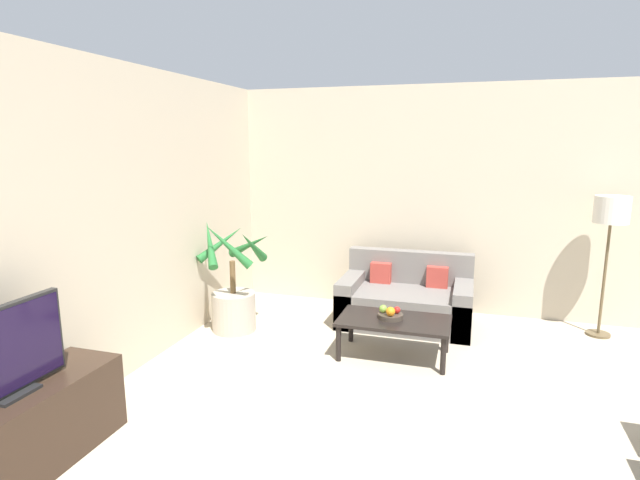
# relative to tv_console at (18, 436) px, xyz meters

# --- Properties ---
(wall_back) EXTENTS (8.43, 0.06, 2.70)m
(wall_back) POSITION_rel_tv_console_xyz_m (3.15, 4.01, 1.08)
(wall_back) COLOR beige
(wall_back) RESTS_ON ground_plane
(wall_left) EXTENTS (0.06, 8.12, 2.70)m
(wall_left) POSITION_rel_tv_console_xyz_m (-0.30, 0.72, 1.08)
(wall_left) COLOR beige
(wall_left) RESTS_ON ground_plane
(tv_console) EXTENTS (0.46, 1.38, 0.54)m
(tv_console) POSITION_rel_tv_console_xyz_m (0.00, 0.00, 0.00)
(tv_console) COLOR #332319
(tv_console) RESTS_ON ground_plane
(television) EXTENTS (0.18, 0.77, 0.56)m
(television) POSITION_rel_tv_console_xyz_m (0.00, -0.00, 0.55)
(television) COLOR black
(television) RESTS_ON tv_console
(potted_palm) EXTENTS (0.81, 0.79, 1.24)m
(potted_palm) POSITION_rel_tv_console_xyz_m (0.14, 2.61, 0.13)
(potted_palm) COLOR #ADA393
(potted_palm) RESTS_ON ground_plane
(sofa_loveseat) EXTENTS (1.45, 0.87, 0.78)m
(sofa_loveseat) POSITION_rel_tv_console_xyz_m (1.91, 3.39, -0.01)
(sofa_loveseat) COLOR slate
(sofa_loveseat) RESTS_ON ground_plane
(floor_lamp) EXTENTS (0.34, 0.34, 1.50)m
(floor_lamp) POSITION_rel_tv_console_xyz_m (3.94, 3.62, 1.01)
(floor_lamp) COLOR brown
(floor_lamp) RESTS_ON ground_plane
(coffee_table) EXTENTS (1.05, 0.59, 0.38)m
(coffee_table) POSITION_rel_tv_console_xyz_m (1.92, 2.43, 0.06)
(coffee_table) COLOR black
(coffee_table) RESTS_ON ground_plane
(fruit_bowl) EXTENTS (0.24, 0.24, 0.05)m
(fruit_bowl) POSITION_rel_tv_console_xyz_m (1.88, 2.44, 0.13)
(fruit_bowl) COLOR #42382D
(fruit_bowl) RESTS_ON coffee_table
(apple_red) EXTENTS (0.07, 0.07, 0.07)m
(apple_red) POSITION_rel_tv_console_xyz_m (1.94, 2.47, 0.19)
(apple_red) COLOR red
(apple_red) RESTS_ON fruit_bowl
(apple_green) EXTENTS (0.08, 0.08, 0.08)m
(apple_green) POSITION_rel_tv_console_xyz_m (1.81, 2.45, 0.19)
(apple_green) COLOR olive
(apple_green) RESTS_ON fruit_bowl
(orange_fruit) EXTENTS (0.09, 0.09, 0.09)m
(orange_fruit) POSITION_rel_tv_console_xyz_m (1.89, 2.38, 0.20)
(orange_fruit) COLOR orange
(orange_fruit) RESTS_ON fruit_bowl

